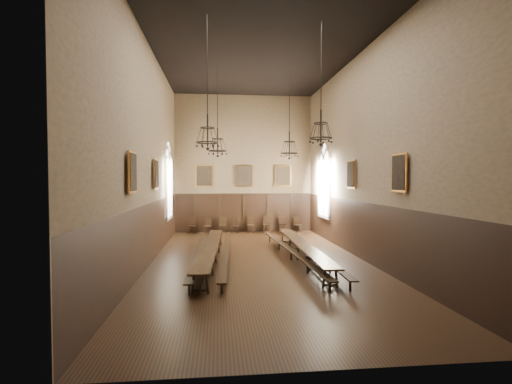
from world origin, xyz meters
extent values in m
cube|color=black|center=(0.00, 0.00, -0.01)|extent=(9.00, 18.00, 0.02)
cube|color=black|center=(0.00, 0.00, 9.01)|extent=(9.00, 18.00, 0.02)
cube|color=#847051|center=(0.00, 9.01, 4.50)|extent=(9.00, 0.02, 9.00)
cube|color=#847051|center=(0.00, -9.01, 4.50)|extent=(9.00, 0.02, 9.00)
cube|color=#847051|center=(-4.51, 0.00, 4.50)|extent=(0.02, 18.00, 9.00)
cube|color=#847051|center=(4.51, 0.00, 4.50)|extent=(0.02, 18.00, 9.00)
cube|color=black|center=(-2.03, -0.06, 0.69)|extent=(1.16, 9.32, 0.07)
cube|color=black|center=(1.91, 0.07, 0.68)|extent=(0.76, 9.13, 0.06)
cube|color=black|center=(-2.54, 0.27, 0.42)|extent=(0.38, 9.96, 0.05)
cube|color=black|center=(-1.39, 0.14, 0.41)|extent=(0.74, 9.62, 0.05)
cube|color=black|center=(1.41, 0.10, 0.42)|extent=(0.91, 9.99, 0.05)
cube|color=black|center=(2.45, 0.00, 0.41)|extent=(0.49, 9.69, 0.05)
cube|color=black|center=(-3.39, 8.53, 0.48)|extent=(0.55, 0.55, 0.05)
cube|color=black|center=(-3.39, 8.72, 0.74)|extent=(0.44, 0.16, 0.53)
cube|color=black|center=(-2.38, 8.57, 0.44)|extent=(0.52, 0.52, 0.05)
cube|color=black|center=(-2.38, 8.75, 0.68)|extent=(0.40, 0.17, 0.49)
cube|color=black|center=(-1.41, 8.52, 0.48)|extent=(0.50, 0.50, 0.05)
cube|color=black|center=(-1.41, 8.71, 0.75)|extent=(0.45, 0.10, 0.53)
cube|color=black|center=(-0.62, 8.46, 0.45)|extent=(0.53, 0.53, 0.05)
cube|color=black|center=(-0.62, 8.63, 0.69)|extent=(0.41, 0.17, 0.50)
cube|color=black|center=(0.42, 8.54, 0.47)|extent=(0.48, 0.48, 0.05)
cube|color=black|center=(0.42, 8.73, 0.73)|extent=(0.44, 0.09, 0.52)
cube|color=black|center=(1.49, 8.58, 0.49)|extent=(0.49, 0.49, 0.05)
cube|color=black|center=(1.49, 8.77, 0.77)|extent=(0.46, 0.08, 0.55)
cube|color=black|center=(2.54, 8.56, 0.48)|extent=(0.47, 0.47, 0.05)
cube|color=black|center=(2.54, 8.75, 0.75)|extent=(0.45, 0.07, 0.54)
cube|color=black|center=(3.54, 8.57, 0.45)|extent=(0.54, 0.54, 0.05)
cube|color=black|center=(3.54, 8.75, 0.71)|extent=(0.42, 0.17, 0.51)
cylinder|color=black|center=(-1.71, 2.80, 7.49)|extent=(0.03, 0.03, 3.02)
torus|color=black|center=(-1.71, 2.80, 4.86)|extent=(0.91, 0.91, 0.05)
torus|color=black|center=(-1.71, 2.80, 5.45)|extent=(0.58, 0.58, 0.04)
cylinder|color=black|center=(-1.71, 2.80, 5.34)|extent=(0.06, 0.06, 1.28)
cylinder|color=black|center=(1.72, 2.18, 7.39)|extent=(0.03, 0.03, 3.21)
torus|color=black|center=(1.72, 2.18, 4.72)|extent=(0.86, 0.86, 0.05)
torus|color=black|center=(1.72, 2.18, 5.28)|extent=(0.55, 0.55, 0.04)
cylinder|color=black|center=(1.72, 2.18, 5.18)|extent=(0.06, 0.06, 1.22)
cylinder|color=black|center=(-2.05, -2.76, 7.33)|extent=(0.03, 0.03, 3.33)
torus|color=black|center=(-2.05, -2.76, 4.72)|extent=(0.77, 0.77, 0.05)
torus|color=black|center=(-2.05, -2.76, 5.22)|extent=(0.49, 0.49, 0.04)
cylinder|color=black|center=(-2.05, -2.76, 5.13)|extent=(0.05, 0.05, 1.08)
cylinder|color=black|center=(1.91, -2.62, 7.47)|extent=(0.03, 0.03, 3.07)
torus|color=black|center=(1.91, -2.62, 4.92)|extent=(0.82, 0.82, 0.05)
torus|color=black|center=(1.91, -2.62, 5.45)|extent=(0.52, 0.52, 0.04)
cylinder|color=black|center=(1.91, -2.62, 5.35)|extent=(0.06, 0.06, 1.15)
cube|color=#BA792C|center=(-2.60, 8.88, 3.70)|extent=(1.10, 0.12, 1.40)
cube|color=black|center=(-2.60, 8.88, 3.70)|extent=(0.98, 0.02, 1.28)
cube|color=#BA792C|center=(0.00, 8.88, 3.70)|extent=(1.10, 0.12, 1.40)
cube|color=black|center=(0.00, 8.88, 3.70)|extent=(0.98, 0.02, 1.28)
cube|color=#BA792C|center=(2.60, 8.88, 3.70)|extent=(1.10, 0.12, 1.40)
cube|color=black|center=(2.60, 8.88, 3.70)|extent=(0.98, 0.02, 1.28)
cube|color=#BA792C|center=(-4.38, 1.00, 3.70)|extent=(0.12, 1.00, 1.30)
cube|color=black|center=(-4.38, 1.00, 3.70)|extent=(0.02, 0.88, 1.18)
cube|color=#BA792C|center=(-4.38, -3.50, 3.70)|extent=(0.12, 1.00, 1.30)
cube|color=black|center=(-4.38, -3.50, 3.70)|extent=(0.02, 0.88, 1.18)
cube|color=#BA792C|center=(4.38, 1.00, 3.70)|extent=(0.12, 1.00, 1.30)
cube|color=black|center=(4.38, 1.00, 3.70)|extent=(0.02, 0.88, 1.18)
cube|color=#BA792C|center=(4.38, -3.50, 3.70)|extent=(0.12, 1.00, 1.30)
cube|color=black|center=(4.38, -3.50, 3.70)|extent=(0.02, 0.88, 1.18)
camera|label=1|loc=(-1.71, -15.45, 3.48)|focal=26.00mm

